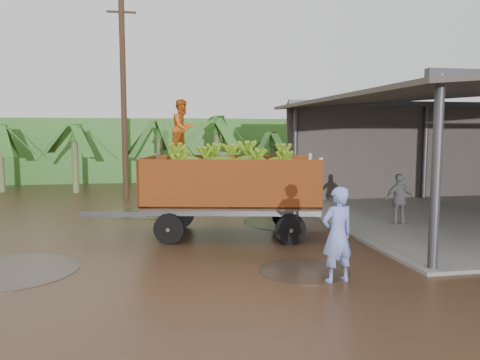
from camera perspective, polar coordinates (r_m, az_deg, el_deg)
The scene contains 6 objects.
ground at distance 12.51m, azimuth -9.01°, elevation -7.42°, with size 100.00×100.00×0.00m, color black.
hedge_north at distance 28.24m, azimuth -14.18°, elevation 3.60°, with size 22.00×3.00×3.60m, color #2D661E.
banana_trailer at distance 12.84m, azimuth -1.21°, elevation -0.53°, with size 6.64×3.22×3.78m.
man_blue at distance 9.13m, azimuth 11.79°, elevation -6.55°, with size 0.67×0.44×1.84m, color #7A8FDF.
man_grey at distance 14.92m, azimuth 18.85°, elevation -2.34°, with size 0.95×0.39×1.62m, color slate.
utility_pole at distance 20.51m, azimuth -14.00°, elevation 9.65°, with size 1.20×0.24×8.40m.
Camera 1 is at (-0.34, -12.17, 2.88)m, focal length 35.00 mm.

